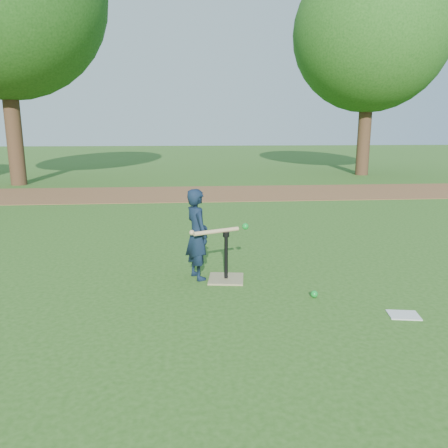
{
  "coord_description": "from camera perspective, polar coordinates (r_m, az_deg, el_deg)",
  "views": [
    {
      "loc": [
        -0.5,
        -4.91,
        1.88
      ],
      "look_at": [
        -0.02,
        0.56,
        0.65
      ],
      "focal_mm": 35.0,
      "sensor_mm": 36.0,
      "label": 1
    }
  ],
  "objects": [
    {
      "name": "batting_tee",
      "position": [
        5.48,
        0.28,
        -6.2
      ],
      "size": [
        0.49,
        0.49,
        0.61
      ],
      "color": "#90845B",
      "rests_on": "ground"
    },
    {
      "name": "child",
      "position": [
        5.43,
        -3.54,
        -1.34
      ],
      "size": [
        0.41,
        0.49,
        1.14
      ],
      "primitive_type": "imported",
      "rotation": [
        0.0,
        0.0,
        1.97
      ],
      "color": "black",
      "rests_on": "ground"
    },
    {
      "name": "dirt_strip",
      "position": [
        12.56,
        -2.67,
        4.01
      ],
      "size": [
        24.0,
        3.0,
        0.01
      ],
      "primitive_type": "cube",
      "color": "brown",
      "rests_on": "ground"
    },
    {
      "name": "tree_right",
      "position": [
        18.61,
        18.65,
        22.54
      ],
      "size": [
        5.8,
        5.8,
        8.21
      ],
      "color": "#382316",
      "rests_on": "ground"
    },
    {
      "name": "wiffle_ball_ground",
      "position": [
        5.06,
        11.7,
        -8.94
      ],
      "size": [
        0.08,
        0.08,
        0.08
      ],
      "primitive_type": "sphere",
      "color": "#0D9027",
      "rests_on": "ground"
    },
    {
      "name": "clipboard",
      "position": [
        4.88,
        22.41,
        -10.93
      ],
      "size": [
        0.34,
        0.28,
        0.01
      ],
      "primitive_type": "cube",
      "rotation": [
        0.0,
        0.0,
        -0.18
      ],
      "color": "silver",
      "rests_on": "ground"
    },
    {
      "name": "swing_action",
      "position": [
        5.32,
        -0.52,
        -0.84
      ],
      "size": [
        0.73,
        0.28,
        0.11
      ],
      "color": "tan",
      "rests_on": "ground"
    },
    {
      "name": "ground",
      "position": [
        5.28,
        0.78,
        -8.24
      ],
      "size": [
        80.0,
        80.0,
        0.0
      ],
      "primitive_type": "plane",
      "color": "#285116",
      "rests_on": "ground"
    }
  ]
}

